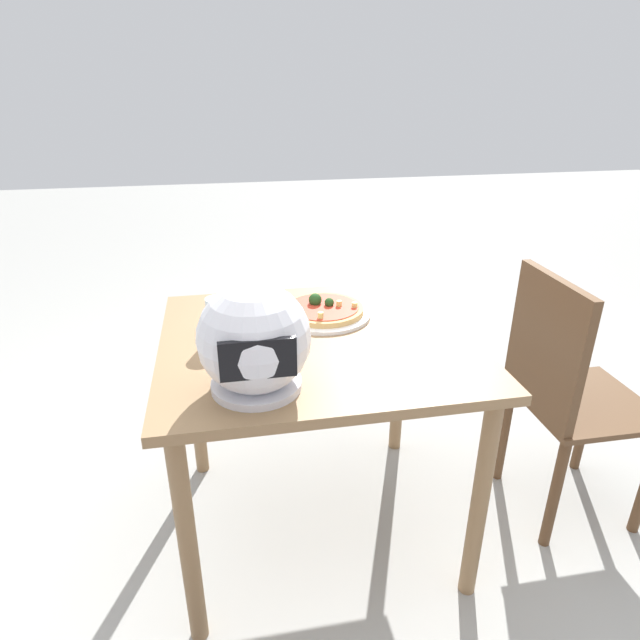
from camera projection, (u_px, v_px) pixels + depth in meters
ground_plane at (317, 521)px, 1.92m from camera, size 14.00×14.00×0.00m
dining_table at (317, 366)px, 1.66m from camera, size 0.93×0.84×0.73m
pizza_plate at (323, 314)px, 1.77m from camera, size 0.31×0.31×0.01m
pizza at (323, 308)px, 1.76m from camera, size 0.27×0.27×0.06m
motorcycle_helmet at (254, 340)px, 1.30m from camera, size 0.28×0.28×0.28m
drinking_glass at (218, 319)px, 1.59m from camera, size 0.07×0.07×0.13m
chair_side at (563, 388)px, 1.79m from camera, size 0.40×0.40×0.90m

